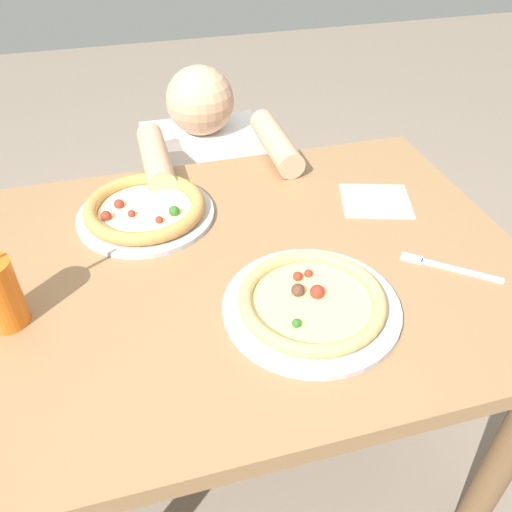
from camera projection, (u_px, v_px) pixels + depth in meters
name	position (u px, v px, depth m)	size (l,w,h in m)	color
ground_plane	(248.00, 456.00, 1.55)	(8.00, 8.00, 0.00)	gray
dining_table	(245.00, 303.00, 1.15)	(1.17, 0.86, 0.75)	#936D47
pizza_near	(311.00, 302.00, 0.96)	(0.33, 0.33, 0.04)	#B7B7BC
pizza_far	(145.00, 210.00, 1.19)	(0.31, 0.31, 0.04)	#B7B7BC
paper_napkin	(376.00, 201.00, 1.25)	(0.16, 0.14, 0.00)	white
fork	(445.00, 267.00, 1.06)	(0.17, 0.14, 0.00)	silver
diner_seated	(208.00, 215.00, 1.77)	(0.39, 0.51, 0.93)	#333847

